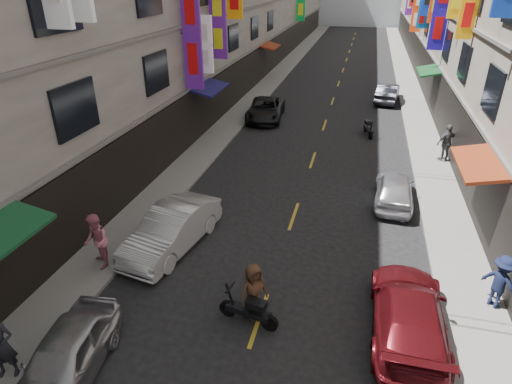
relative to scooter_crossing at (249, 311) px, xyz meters
The scene contains 17 objects.
sidewalk_left 30.72m from the scooter_crossing, 100.82° to the left, with size 2.00×90.00×0.12m, color slate.
sidewalk_right 30.81m from the scooter_crossing, 78.33° to the left, with size 2.00×90.00×0.12m, color slate.
street_awnings 14.44m from the scooter_crossing, 94.14° to the left, with size 13.99×35.20×0.41m.
lane_markings 27.18m from the scooter_crossing, 89.51° to the left, with size 0.12×80.20×0.01m.
scooter_crossing is the anchor object (origin of this frame).
scooter_far_right 17.07m from the scooter_crossing, 79.99° to the left, with size 0.69×1.77×1.14m.
car_left_near 4.72m from the scooter_crossing, 142.99° to the right, with size 1.54×3.83×1.31m, color #BDBCC1.
car_left_mid 4.66m from the scooter_crossing, 140.75° to the left, with size 1.59×4.56×1.50m, color silver.
car_left_far 18.86m from the scooter_crossing, 101.52° to the left, with size 2.23×4.84×1.35m, color black.
car_right_near 4.29m from the scooter_crossing, ahead, with size 1.91×4.71×1.37m, color #5F1016.
car_right_mid 9.31m from the scooter_crossing, 63.58° to the left, with size 1.55×3.86×1.32m, color silver.
car_right_far 25.25m from the scooter_crossing, 80.35° to the left, with size 1.47×4.22×1.39m, color #24242B.
pedestrian_lnear 6.09m from the scooter_crossing, 148.50° to the right, with size 0.69×0.63×1.90m, color black.
pedestrian_lfar 5.58m from the scooter_crossing, 167.55° to the left, with size 0.93×0.64×1.91m, color #C7697F.
pedestrian_rnear 7.19m from the scooter_crossing, 18.76° to the left, with size 1.09×0.56×1.69m, color #131A36.
pedestrian_rfar 15.16m from the scooter_crossing, 63.18° to the left, with size 1.12×0.64×1.91m, color #505052.
pedestrian_crossing 0.55m from the scooter_crossing, 85.92° to the left, with size 0.84×0.57×1.72m, color #462C1C.
Camera 1 is at (2.14, 3.11, 8.79)m, focal length 30.00 mm.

